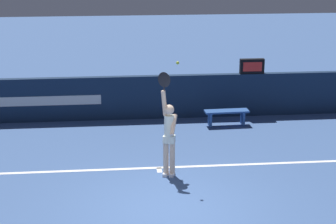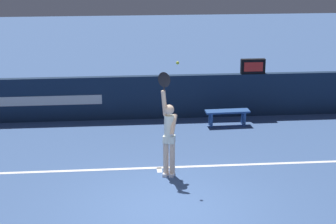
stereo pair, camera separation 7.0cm
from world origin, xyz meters
name	(u,v)px [view 2 (the right image)]	position (x,y,z in m)	size (l,w,h in m)	color
ground_plane	(168,211)	(0.00, 0.00, 0.00)	(60.00, 60.00, 0.00)	#3A578B
court_lines	(170,224)	(0.00, -0.55, 0.00)	(11.59, 5.80, 0.00)	white
back_wall	(148,97)	(0.00, 6.24, 0.65)	(15.63, 0.22, 1.30)	#152743
speed_display	(253,66)	(3.13, 6.24, 1.52)	(0.73, 0.17, 0.44)	black
tennis_player	(169,134)	(0.19, 1.79, 1.00)	(0.47, 0.45, 2.43)	beige
tennis_ball	(178,63)	(0.36, 1.60, 2.66)	(0.07, 0.07, 0.07)	#D2E335
courtside_bench_near	(227,114)	(2.21, 5.30, 0.34)	(1.28, 0.41, 0.45)	#294F95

